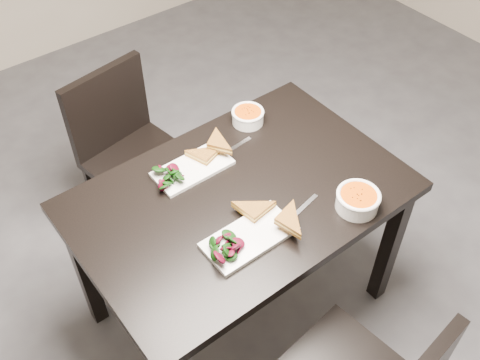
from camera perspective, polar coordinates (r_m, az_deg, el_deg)
The scene contains 13 objects.
ground at distance 2.71m, azimuth 4.40°, elevation -10.28°, with size 5.00×5.00×0.00m, color #47474C.
table at distance 2.11m, azimuth 0.00°, elevation -3.19°, with size 1.20×0.80×0.75m.
chair_far at distance 2.66m, azimuth -11.37°, elevation 3.41°, with size 0.48×0.48×0.85m.
plate_near at distance 1.89m, azimuth 0.96°, elevation -5.85°, with size 0.32×0.16×0.02m, color white.
sandwich_near at distance 1.90m, azimuth 2.23°, elevation -3.99°, with size 0.16×0.12×0.05m, color #A46922, non-canonical shape.
salad_near at distance 1.83m, azimuth -1.50°, elevation -6.78°, with size 0.10×0.09×0.04m, color black, non-canonical shape.
soup_bowl_near at distance 2.00m, azimuth 11.94°, elevation -1.97°, with size 0.16×0.16×0.07m.
cutlery_near at distance 1.99m, azimuth 6.28°, elevation -2.97°, with size 0.18×0.02×0.00m, color silver.
plate_far at distance 2.12m, azimuth -4.87°, elevation 1.19°, with size 0.30×0.15×0.01m, color white.
sandwich_far at distance 2.11m, azimuth -3.23°, elevation 2.34°, with size 0.15×0.11×0.05m, color #A46922, non-canonical shape.
salad_far at distance 2.07m, azimuth -7.20°, elevation 0.54°, with size 0.09×0.08×0.04m, color black, non-canonical shape.
soup_bowl_far at distance 2.30m, azimuth 0.81°, elevation 6.58°, with size 0.13×0.13×0.06m.
cutlery_far at distance 2.20m, azimuth -0.66°, elevation 3.28°, with size 0.18×0.02×0.00m, color silver.
Camera 1 is at (-1.08, -1.06, 2.25)m, focal length 41.76 mm.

